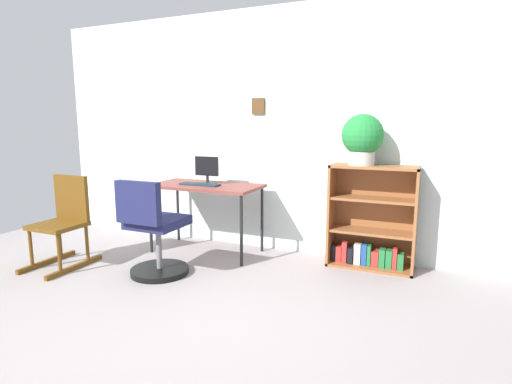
% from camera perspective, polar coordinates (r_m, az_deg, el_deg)
% --- Properties ---
extents(ground_plane, '(6.24, 6.24, 0.00)m').
position_cam_1_polar(ground_plane, '(2.87, -16.67, -18.86)').
color(ground_plane, gray).
extents(wall_back, '(5.20, 0.12, 2.49)m').
position_cam_1_polar(wall_back, '(4.37, 1.15, 8.35)').
color(wall_back, silver).
rests_on(wall_back, ground_plane).
extents(desk, '(1.13, 0.58, 0.72)m').
position_cam_1_polar(desk, '(4.24, -7.00, 0.30)').
color(desk, brown).
rests_on(desk, ground_plane).
extents(monitor, '(0.26, 0.19, 0.28)m').
position_cam_1_polar(monitor, '(4.27, -6.85, 2.96)').
color(monitor, '#262628').
rests_on(monitor, desk).
extents(keyboard, '(0.42, 0.13, 0.02)m').
position_cam_1_polar(keyboard, '(4.19, -7.83, 1.06)').
color(keyboard, '#1D2D35').
rests_on(keyboard, desk).
extents(office_chair, '(0.52, 0.55, 0.87)m').
position_cam_1_polar(office_chair, '(3.71, -14.05, -5.79)').
color(office_chair, black).
rests_on(office_chair, ground_plane).
extents(rocking_chair, '(0.42, 0.64, 0.85)m').
position_cam_1_polar(rocking_chair, '(4.28, -25.17, -3.58)').
color(rocking_chair, brown).
rests_on(rocking_chair, ground_plane).
extents(bookshelf_low, '(0.78, 0.30, 0.96)m').
position_cam_1_polar(bookshelf_low, '(3.99, 15.82, -4.14)').
color(bookshelf_low, brown).
rests_on(bookshelf_low, ground_plane).
extents(potted_plant_on_shelf, '(0.37, 0.37, 0.46)m').
position_cam_1_polar(potted_plant_on_shelf, '(3.84, 14.60, 7.35)').
color(potted_plant_on_shelf, '#B7B2A8').
rests_on(potted_plant_on_shelf, bookshelf_low).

